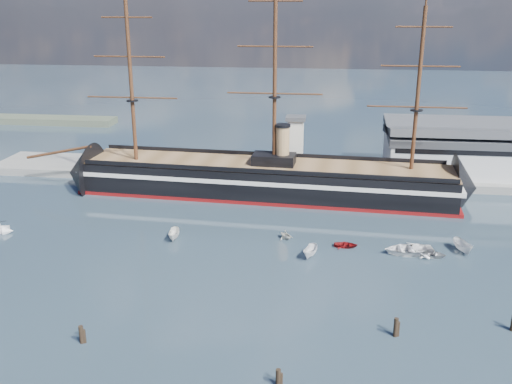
# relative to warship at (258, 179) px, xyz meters

# --- Properties ---
(ground) EXTENTS (600.00, 600.00, 0.00)m
(ground) POSITION_rel_warship_xyz_m (4.99, -20.00, -4.04)
(ground) COLOR #2A3844
(ground) RESTS_ON ground
(quay) EXTENTS (180.00, 18.00, 2.00)m
(quay) POSITION_rel_warship_xyz_m (14.99, 16.00, -4.04)
(quay) COLOR slate
(quay) RESTS_ON ground
(warehouse) EXTENTS (63.00, 21.00, 11.60)m
(warehouse) POSITION_rel_warship_xyz_m (62.99, 20.00, 3.95)
(warehouse) COLOR #B7BABC
(warehouse) RESTS_ON ground
(quay_tower) EXTENTS (5.00, 5.00, 15.00)m
(quay_tower) POSITION_rel_warship_xyz_m (7.99, 13.00, 5.72)
(quay_tower) COLOR silver
(quay_tower) RESTS_ON ground
(warship) EXTENTS (113.34, 21.57, 53.94)m
(warship) POSITION_rel_warship_xyz_m (0.00, 0.00, 0.00)
(warship) COLOR black
(warship) RESTS_ON ground
(motorboat_a) EXTENTS (6.24, 2.86, 2.41)m
(motorboat_a) POSITION_rel_warship_xyz_m (-13.05, -29.64, -4.04)
(motorboat_a) COLOR white
(motorboat_a) RESTS_ON ground
(motorboat_b) EXTENTS (1.13, 2.81, 1.31)m
(motorboat_b) POSITION_rel_warship_xyz_m (20.49, -29.14, -4.04)
(motorboat_b) COLOR maroon
(motorboat_b) RESTS_ON ground
(motorboat_c) EXTENTS (6.46, 3.79, 2.43)m
(motorboat_c) POSITION_rel_warship_xyz_m (13.91, -34.45, -4.04)
(motorboat_c) COLOR white
(motorboat_c) RESTS_ON ground
(motorboat_d) EXTENTS (5.51, 5.22, 1.94)m
(motorboat_d) POSITION_rel_warship_xyz_m (8.72, -26.62, -4.04)
(motorboat_d) COLOR silver
(motorboat_d) RESTS_ON ground
(motorboat_e) EXTENTS (2.02, 3.61, 1.59)m
(motorboat_e) POSITION_rel_warship_xyz_m (35.88, -31.58, -4.04)
(motorboat_e) COLOR silver
(motorboat_e) RESTS_ON ground
(motorboat_f) EXTENTS (7.23, 4.30, 2.72)m
(motorboat_f) POSITION_rel_warship_xyz_m (42.09, -28.71, -4.04)
(motorboat_f) COLOR silver
(motorboat_f) RESTS_ON ground
(motorboat_g) EXTENTS (3.20, 5.92, 2.62)m
(motorboat_g) POSITION_rel_warship_xyz_m (31.92, -30.74, -4.04)
(motorboat_g) COLOR white
(motorboat_g) RESTS_ON ground
(piling_near_left) EXTENTS (0.64, 0.64, 3.34)m
(piling_near_left) POSITION_rel_warship_xyz_m (-16.21, -66.36, -4.04)
(piling_near_left) COLOR black
(piling_near_left) RESTS_ON ground
(piling_near_right) EXTENTS (0.64, 0.64, 3.55)m
(piling_near_right) POSITION_rel_warship_xyz_m (26.68, -59.23, -4.04)
(piling_near_right) COLOR black
(piling_near_right) RESTS_ON ground
(piling_far_right) EXTENTS (0.64, 0.64, 3.19)m
(piling_far_right) POSITION_rel_warship_xyz_m (43.39, -55.64, -4.04)
(piling_far_right) COLOR black
(piling_far_right) RESTS_ON ground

